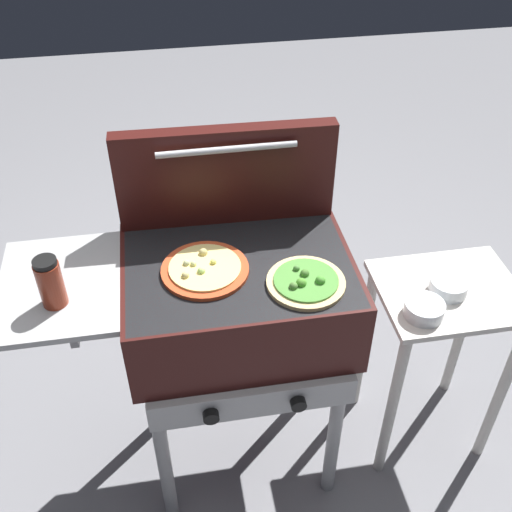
{
  "coord_description": "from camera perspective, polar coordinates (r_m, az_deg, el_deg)",
  "views": [
    {
      "loc": [
        -0.17,
        -1.27,
        1.99
      ],
      "look_at": [
        0.05,
        0.0,
        0.92
      ],
      "focal_mm": 43.02,
      "sensor_mm": 36.0,
      "label": 1
    }
  ],
  "objects": [
    {
      "name": "pizza_cheese",
      "position": [
        1.66,
        -4.8,
        -1.2
      ],
      "size": [
        0.24,
        0.24,
        0.03
      ],
      "color": "#C64723",
      "rests_on": "grill"
    },
    {
      "name": "prep_table",
      "position": [
        2.12,
        16.58,
        -6.84
      ],
      "size": [
        0.44,
        0.36,
        0.7
      ],
      "color": "beige",
      "rests_on": "ground_plane"
    },
    {
      "name": "grill",
      "position": [
        1.77,
        -2.02,
        -4.39
      ],
      "size": [
        0.96,
        0.53,
        0.9
      ],
      "color": "#38110F",
      "rests_on": "ground_plane"
    },
    {
      "name": "ground_plane",
      "position": [
        2.37,
        -1.25,
        -17.58
      ],
      "size": [
        8.0,
        8.0,
        0.0
      ],
      "primitive_type": "plane",
      "color": "gray"
    },
    {
      "name": "pizza_veggie",
      "position": [
        1.62,
        4.66,
        -2.4
      ],
      "size": [
        0.21,
        0.21,
        0.04
      ],
      "color": "#E0C17F",
      "rests_on": "grill"
    },
    {
      "name": "sauce_jar",
      "position": [
        1.6,
        -18.59,
        -2.34
      ],
      "size": [
        0.06,
        0.06,
        0.14
      ],
      "color": "maroon",
      "rests_on": "grill"
    },
    {
      "name": "topping_bowl_far",
      "position": [
        1.87,
        15.36,
        -4.83
      ],
      "size": [
        0.12,
        0.12,
        0.04
      ],
      "color": "silver",
      "rests_on": "prep_table"
    },
    {
      "name": "grill_lid_open",
      "position": [
        1.77,
        -2.8,
        7.5
      ],
      "size": [
        0.63,
        0.09,
        0.3
      ],
      "color": "#38110F",
      "rests_on": "grill"
    },
    {
      "name": "topping_bowl_near",
      "position": [
        1.97,
        17.47,
        -2.72
      ],
      "size": [
        0.12,
        0.12,
        0.04
      ],
      "color": "silver",
      "rests_on": "prep_table"
    }
  ]
}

